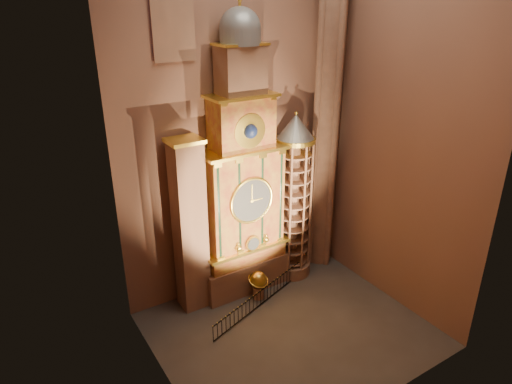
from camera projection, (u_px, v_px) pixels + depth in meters
floor at (290, 330)px, 25.06m from camera, size 14.00×14.00×0.00m
wall_back at (232, 111)px, 25.37m from camera, size 22.00×0.00×22.00m
wall_left at (150, 165)px, 17.27m from camera, size 0.00×22.00×22.00m
wall_right at (403, 117)px, 24.15m from camera, size 0.00×22.00×22.00m
astronomical_clock at (242, 189)px, 26.27m from camera, size 5.60×2.41×16.70m
portrait_tower at (190, 227)px, 25.22m from camera, size 1.80×1.60×10.20m
stair_turret at (293, 199)px, 28.34m from camera, size 2.50×2.50×10.80m
gothic_pier at (328, 102)px, 27.59m from camera, size 2.04×2.04×22.00m
stained_glass_window at (172, 5)px, 21.56m from camera, size 2.20×0.14×5.20m
celestial_globe at (258, 283)px, 27.34m from camera, size 1.41×1.35×1.80m
iron_railing at (261, 298)px, 26.81m from camera, size 7.64×2.66×1.02m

